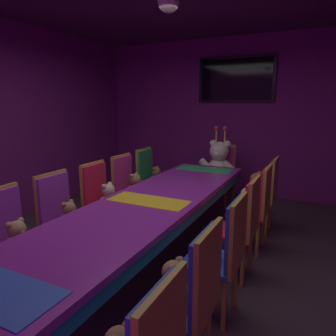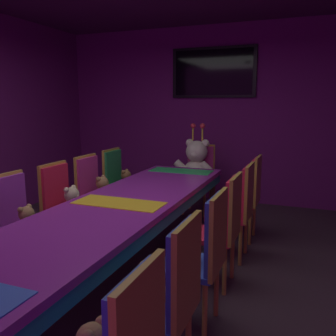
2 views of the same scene
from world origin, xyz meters
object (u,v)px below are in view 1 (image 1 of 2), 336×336
(teddy_left_2, at_px, (70,216))
(chair_right_2, at_px, (227,246))
(chair_left_1, at_px, (6,234))
(teddy_right_5, at_px, (256,187))
(chair_right_4, at_px, (259,201))
(pendant_light, at_px, (168,1))
(teddy_left_3, at_px, (109,198))
(teddy_left_5, at_px, (157,177))
(teddy_left_4, at_px, (136,186))
(chair_left_4, at_px, (126,184))
(chair_left_2, at_px, (59,211))
(king_teddy_bear, at_px, (219,162))
(teddy_right_1, at_px, (173,285))
(throne_chair, at_px, (222,168))
(banquet_table, at_px, (149,209))
(teddy_left_1, at_px, (18,239))
(teddy_right_4, at_px, (246,201))
(chair_left_5, at_px, (148,174))
(teddy_right_2, at_px, (209,246))
(chair_right_1, at_px, (195,289))
(chair_right_5, at_px, (268,188))
(wall_tv, at_px, (236,79))
(chair_left_3, at_px, (99,196))
(chair_right_3, at_px, (245,218))

(teddy_left_2, xyz_separation_m, chair_right_2, (1.57, -0.02, 0.02))
(chair_left_1, relative_size, teddy_right_5, 2.84)
(chair_right_2, xyz_separation_m, chair_right_4, (0.01, 1.25, 0.00))
(teddy_right_5, height_order, pendant_light, pendant_light)
(teddy_right_5, bearing_deg, teddy_left_3, 40.40)
(teddy_left_5, bearing_deg, teddy_left_4, -87.53)
(chair_left_4, distance_m, teddy_left_4, 0.15)
(chair_left_2, height_order, teddy_left_3, chair_left_2)
(teddy_left_2, xyz_separation_m, pendant_light, (0.80, 0.56, 1.98))
(chair_left_4, xyz_separation_m, king_teddy_bear, (0.84, 1.37, 0.13))
(teddy_left_4, bearing_deg, chair_left_2, -97.62)
(teddy_left_4, height_order, teddy_left_5, teddy_left_4)
(teddy_left_4, xyz_separation_m, king_teddy_bear, (0.70, 1.37, 0.14))
(chair_left_2, distance_m, pendant_light, 2.24)
(king_teddy_bear, bearing_deg, chair_left_2, -18.58)
(teddy_right_1, distance_m, throne_chair, 3.43)
(banquet_table, bearing_deg, chair_right_4, 47.02)
(banquet_table, distance_m, teddy_left_5, 1.68)
(teddy_left_1, height_order, teddy_right_5, teddy_right_5)
(teddy_left_1, bearing_deg, teddy_right_4, 52.28)
(chair_left_5, xyz_separation_m, teddy_left_5, (0.14, 0.00, -0.02))
(chair_left_4, distance_m, teddy_right_2, 1.97)
(chair_right_1, height_order, chair_right_2, same)
(banquet_table, height_order, chair_right_1, chair_right_1)
(chair_right_2, relative_size, pendant_light, 4.92)
(chair_left_2, distance_m, chair_right_2, 1.72)
(teddy_left_3, xyz_separation_m, teddy_left_5, (-0.04, 1.22, -0.02))
(teddy_left_4, bearing_deg, teddy_left_3, -89.22)
(throne_chair, bearing_deg, teddy_left_4, -24.54)
(teddy_left_2, distance_m, chair_right_5, 2.41)
(wall_tv, bearing_deg, teddy_right_4, -71.58)
(teddy_left_5, xyz_separation_m, chair_right_4, (1.59, -0.59, 0.02))
(chair_left_2, height_order, chair_left_4, same)
(chair_right_1, xyz_separation_m, chair_right_5, (0.03, 2.44, 0.00))
(pendant_light, bearing_deg, chair_left_3, 177.63)
(chair_left_3, height_order, chair_right_5, same)
(chair_left_2, xyz_separation_m, wall_tv, (0.86, 3.41, 1.45))
(teddy_left_5, bearing_deg, teddy_left_2, -89.66)
(teddy_left_1, xyz_separation_m, chair_right_3, (1.54, 1.22, 0.01))
(chair_left_4, height_order, chair_left_5, same)
(teddy_left_1, bearing_deg, teddy_left_4, 90.19)
(chair_left_5, bearing_deg, throne_chair, 46.09)
(teddy_left_2, distance_m, throne_chair, 2.81)
(teddy_left_3, distance_m, chair_right_2, 1.67)
(teddy_left_1, relative_size, chair_left_2, 0.31)
(chair_left_2, height_order, teddy_right_5, chair_left_2)
(teddy_left_2, height_order, wall_tv, wall_tv)
(chair_right_4, height_order, wall_tv, wall_tv)
(teddy_right_4, bearing_deg, chair_right_5, -104.33)
(chair_left_2, bearing_deg, teddy_right_4, 37.89)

